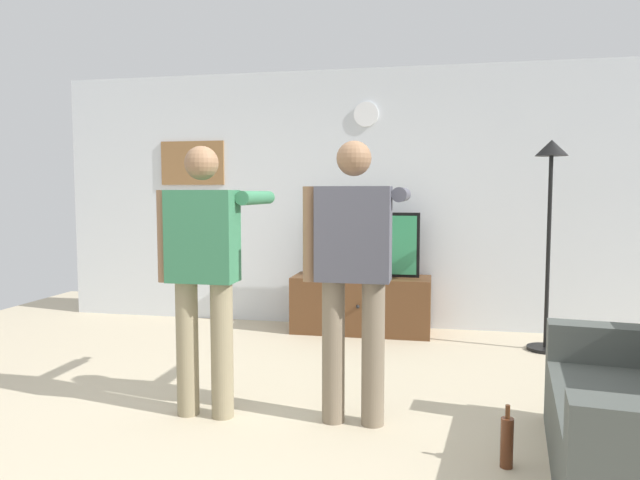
# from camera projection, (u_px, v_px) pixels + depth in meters

# --- Properties ---
(ground_plane) EXTENTS (8.40, 8.40, 0.00)m
(ground_plane) POSITION_uv_depth(u_px,v_px,m) (269.00, 434.00, 3.39)
(ground_plane) COLOR beige
(back_wall) EXTENTS (6.40, 0.10, 2.70)m
(back_wall) POSITION_uv_depth(u_px,v_px,m) (347.00, 199.00, 6.16)
(back_wall) COLOR silver
(back_wall) RESTS_ON ground_plane
(tv_stand) EXTENTS (1.38, 0.54, 0.57)m
(tv_stand) POSITION_uv_depth(u_px,v_px,m) (361.00, 304.00, 5.87)
(tv_stand) COLOR brown
(tv_stand) RESTS_ON ground_plane
(television) EXTENTS (1.15, 0.07, 0.65)m
(television) POSITION_uv_depth(u_px,v_px,m) (362.00, 244.00, 5.86)
(television) COLOR black
(television) RESTS_ON tv_stand
(wall_clock) EXTENTS (0.26, 0.03, 0.26)m
(wall_clock) POSITION_uv_depth(u_px,v_px,m) (366.00, 114.00, 5.99)
(wall_clock) COLOR white
(framed_picture) EXTENTS (0.73, 0.04, 0.48)m
(framed_picture) POSITION_uv_depth(u_px,v_px,m) (193.00, 163.00, 6.42)
(framed_picture) COLOR olive
(floor_lamp) EXTENTS (0.32, 0.32, 1.88)m
(floor_lamp) POSITION_uv_depth(u_px,v_px,m) (550.00, 201.00, 5.10)
(floor_lamp) COLOR black
(floor_lamp) RESTS_ON ground_plane
(person_standing_nearer_lamp) EXTENTS (0.60, 0.78, 1.70)m
(person_standing_nearer_lamp) POSITION_uv_depth(u_px,v_px,m) (204.00, 264.00, 3.62)
(person_standing_nearer_lamp) COLOR gray
(person_standing_nearer_lamp) RESTS_ON ground_plane
(person_standing_nearer_couch) EXTENTS (0.62, 0.78, 1.72)m
(person_standing_nearer_couch) POSITION_uv_depth(u_px,v_px,m) (354.00, 264.00, 3.50)
(person_standing_nearer_couch) COLOR #7A6B56
(person_standing_nearer_couch) RESTS_ON ground_plane
(beverage_bottle) EXTENTS (0.07, 0.07, 0.33)m
(beverage_bottle) POSITION_uv_depth(u_px,v_px,m) (507.00, 442.00, 2.98)
(beverage_bottle) COLOR #592D19
(beverage_bottle) RESTS_ON ground_plane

